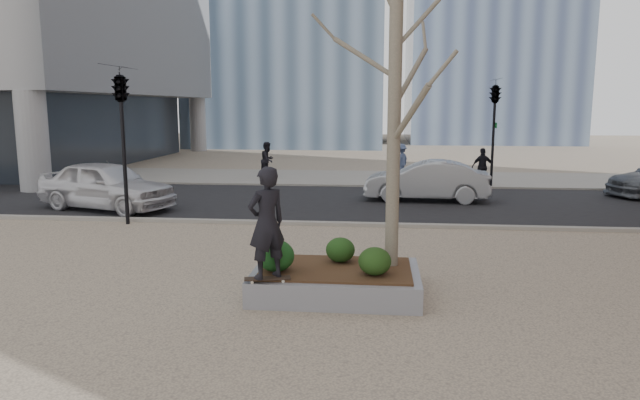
# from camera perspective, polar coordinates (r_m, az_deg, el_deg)

# --- Properties ---
(ground) EXTENTS (120.00, 120.00, 0.00)m
(ground) POSITION_cam_1_polar(r_m,az_deg,el_deg) (10.69, -3.82, -9.13)
(ground) COLOR tan
(ground) RESTS_ON ground
(street) EXTENTS (60.00, 8.00, 0.02)m
(street) POSITION_cam_1_polar(r_m,az_deg,el_deg) (20.35, 0.91, -0.19)
(street) COLOR black
(street) RESTS_ON ground
(far_sidewalk) EXTENTS (60.00, 6.00, 0.02)m
(far_sidewalk) POSITION_cam_1_polar(r_m,az_deg,el_deg) (27.25, 2.20, 2.25)
(far_sidewalk) COLOR gray
(far_sidewalk) RESTS_ON ground
(planter) EXTENTS (3.00, 2.00, 0.45)m
(planter) POSITION_cam_1_polar(r_m,az_deg,el_deg) (10.50, 1.61, -8.17)
(planter) COLOR gray
(planter) RESTS_ON ground
(planter_mulch) EXTENTS (2.70, 1.70, 0.04)m
(planter_mulch) POSITION_cam_1_polar(r_m,az_deg,el_deg) (10.43, 1.61, -6.88)
(planter_mulch) COLOR #382314
(planter_mulch) RESTS_ON planter
(sycamore_tree) EXTENTS (2.80, 2.80, 6.60)m
(sycamore_tree) POSITION_cam_1_polar(r_m,az_deg,el_deg) (10.30, 7.50, 11.52)
(sycamore_tree) COLOR gray
(sycamore_tree) RESTS_ON planter_mulch
(shrub_left) EXTENTS (0.67, 0.67, 0.57)m
(shrub_left) POSITION_cam_1_polar(r_m,az_deg,el_deg) (10.16, -4.46, -5.57)
(shrub_left) COLOR #113614
(shrub_left) RESTS_ON planter_mulch
(shrub_middle) EXTENTS (0.55, 0.55, 0.47)m
(shrub_middle) POSITION_cam_1_polar(r_m,az_deg,el_deg) (10.74, 2.05, -5.00)
(shrub_middle) COLOR #163C13
(shrub_middle) RESTS_ON planter_mulch
(shrub_right) EXTENTS (0.57, 0.57, 0.49)m
(shrub_right) POSITION_cam_1_polar(r_m,az_deg,el_deg) (9.97, 5.50, -6.12)
(shrub_right) COLOR #1A3D13
(shrub_right) RESTS_ON planter_mulch
(skateboard) EXTENTS (0.81, 0.37, 0.08)m
(skateboard) POSITION_cam_1_polar(r_m,az_deg,el_deg) (9.77, -5.27, -7.95)
(skateboard) COLOR black
(skateboard) RESTS_ON planter
(skateboarder) EXTENTS (0.82, 0.80, 1.89)m
(skateboarder) POSITION_cam_1_polar(r_m,az_deg,el_deg) (9.52, -5.36, -2.30)
(skateboarder) COLOR black
(skateboarder) RESTS_ON skateboard
(police_car) EXTENTS (5.09, 3.29, 1.61)m
(police_car) POSITION_cam_1_polar(r_m,az_deg,el_deg) (19.99, -20.58, 1.41)
(police_car) COLOR silver
(police_car) RESTS_ON street
(car_silver) EXTENTS (4.48, 1.79, 1.45)m
(car_silver) POSITION_cam_1_polar(r_m,az_deg,el_deg) (20.81, 10.58, 1.91)
(car_silver) COLOR gray
(car_silver) RESTS_ON street
(pedestrian_a) EXTENTS (0.89, 1.00, 1.69)m
(pedestrian_a) POSITION_cam_1_polar(r_m,az_deg,el_deg) (27.20, -5.26, 4.02)
(pedestrian_a) COLOR black
(pedestrian_a) RESTS_ON far_sidewalk
(pedestrian_b) EXTENTS (1.03, 1.18, 1.58)m
(pedestrian_b) POSITION_cam_1_polar(r_m,az_deg,el_deg) (27.71, 8.11, 3.95)
(pedestrian_b) COLOR #415075
(pedestrian_b) RESTS_ON far_sidewalk
(pedestrian_c) EXTENTS (1.00, 0.56, 1.61)m
(pedestrian_c) POSITION_cam_1_polar(r_m,az_deg,el_deg) (25.33, 15.95, 3.21)
(pedestrian_c) COLOR black
(pedestrian_c) RESTS_ON far_sidewalk
(traffic_light_near) EXTENTS (0.60, 2.48, 4.50)m
(traffic_light_near) POSITION_cam_1_polar(r_m,az_deg,el_deg) (17.22, -19.04, 5.07)
(traffic_light_near) COLOR black
(traffic_light_near) RESTS_ON ground
(traffic_light_far) EXTENTS (0.60, 2.48, 4.50)m
(traffic_light_far) POSITION_cam_1_polar(r_m,az_deg,el_deg) (25.07, 16.95, 6.37)
(traffic_light_far) COLOR black
(traffic_light_far) RESTS_ON ground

